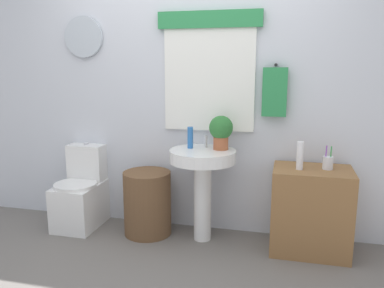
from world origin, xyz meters
name	(u,v)px	position (x,y,z in m)	size (l,w,h in m)	color
back_wall	(193,85)	(0.00, 1.15, 1.30)	(4.40, 0.18, 2.60)	silver
toilet	(81,195)	(-1.00, 0.88, 0.29)	(0.38, 0.51, 0.76)	white
laundry_hamper	(147,203)	(-0.34, 0.85, 0.28)	(0.42, 0.42, 0.57)	brown
pedestal_sink	(203,171)	(0.16, 0.85, 0.61)	(0.56, 0.56, 0.79)	white
faucet	(206,141)	(0.16, 0.97, 0.84)	(0.03, 0.03, 0.10)	silver
wooden_cabinet	(311,210)	(1.04, 0.85, 0.34)	(0.61, 0.44, 0.68)	olive
soap_bottle	(190,138)	(0.04, 0.90, 0.88)	(0.05, 0.05, 0.18)	#2D6BB7
potted_plant	(221,130)	(0.30, 0.91, 0.95)	(0.20, 0.20, 0.28)	#AD5B38
lotion_bottle	(300,156)	(0.94, 0.81, 0.79)	(0.05, 0.05, 0.22)	white
toothbrush_cup	(328,163)	(1.15, 0.87, 0.74)	(0.08, 0.08, 0.19)	silver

